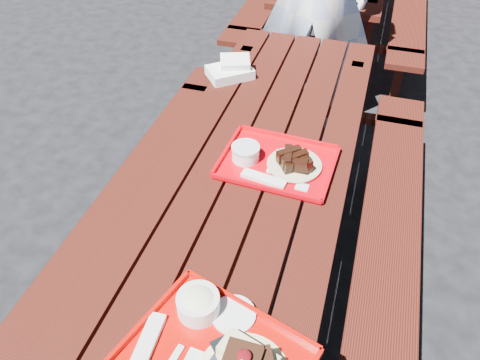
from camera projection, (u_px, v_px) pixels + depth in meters
The scene contains 5 objects.
ground at pixel (249, 283), 2.31m from camera, with size 60.00×60.00×0.00m, color black.
picnic_table_near at pixel (251, 203), 1.93m from camera, with size 1.41×2.40×0.75m.
near_tray at pixel (219, 348), 1.22m from camera, with size 0.54×0.47×0.14m.
far_tray at pixel (275, 161), 1.80m from camera, with size 0.45×0.36×0.07m.
white_cloth at pixel (231, 69), 2.31m from camera, with size 0.26×0.25×0.09m.
Camera 1 is at (0.36, -1.32, 1.93)m, focal length 35.00 mm.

